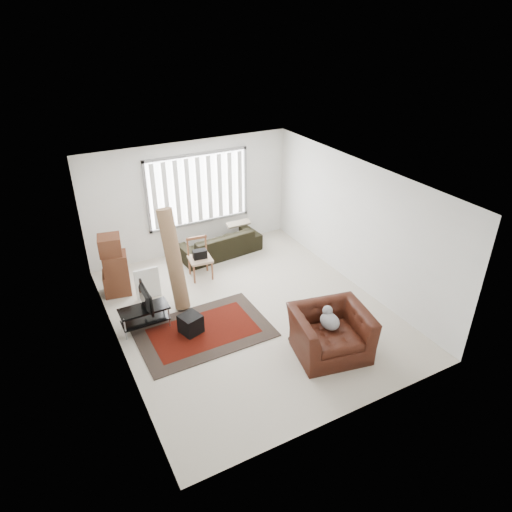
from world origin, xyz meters
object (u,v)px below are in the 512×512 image
at_px(moving_boxes, 115,267).
at_px(sofa, 220,240).
at_px(side_chair, 200,257).
at_px(armchair, 331,330).
at_px(tv_stand, 144,314).

distance_m(moving_boxes, sofa, 2.67).
relative_size(side_chair, armchair, 0.62).
bearing_deg(moving_boxes, tv_stand, -83.46).
distance_m(sofa, side_chair, 1.12).
distance_m(sofa, armchair, 4.18).
relative_size(moving_boxes, sofa, 0.66).
bearing_deg(moving_boxes, side_chair, -6.76).
relative_size(tv_stand, sofa, 0.46).
xyz_separation_m(tv_stand, armchair, (2.63, -2.15, 0.14)).
bearing_deg(tv_stand, moving_boxes, 96.54).
xyz_separation_m(sofa, side_chair, (-0.82, -0.76, 0.12)).
xyz_separation_m(sofa, armchair, (0.20, -4.18, 0.09)).
relative_size(sofa, armchair, 1.36).
distance_m(tv_stand, sofa, 3.16).
bearing_deg(side_chair, sofa, 48.94).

